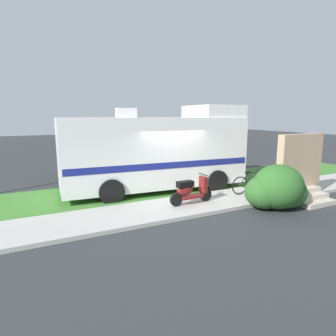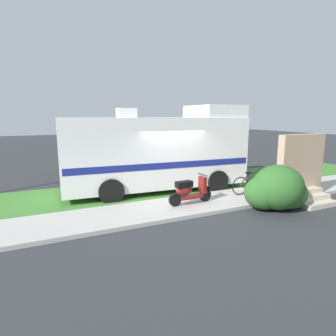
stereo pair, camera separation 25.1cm
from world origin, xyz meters
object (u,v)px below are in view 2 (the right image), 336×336
at_px(bicycle, 252,184).
at_px(motorhome_rv, 156,150).
at_px(bottle_green, 286,183).
at_px(scooter, 189,191).
at_px(pickup_truck_near, 117,153).

bearing_deg(bicycle, motorhome_rv, 138.88).
bearing_deg(bottle_green, motorhome_rv, 157.05).
bearing_deg(motorhome_rv, bottle_green, -22.95).
distance_m(motorhome_rv, bicycle, 3.96).
xyz_separation_m(motorhome_rv, bottle_green, (5.06, -2.14, -1.41)).
xyz_separation_m(scooter, bicycle, (2.79, 0.10, -0.07)).
bearing_deg(pickup_truck_near, scooter, -87.10).
relative_size(scooter, pickup_truck_near, 0.28).
bearing_deg(pickup_truck_near, bicycle, -66.86).
bearing_deg(motorhome_rv, bicycle, -41.12).
bearing_deg(pickup_truck_near, bottle_green, -52.74).
bearing_deg(motorhome_rv, scooter, -88.53).
bearing_deg(scooter, bicycle, 1.98).
height_order(motorhome_rv, scooter, motorhome_rv).
bearing_deg(bicycle, scooter, -178.02).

